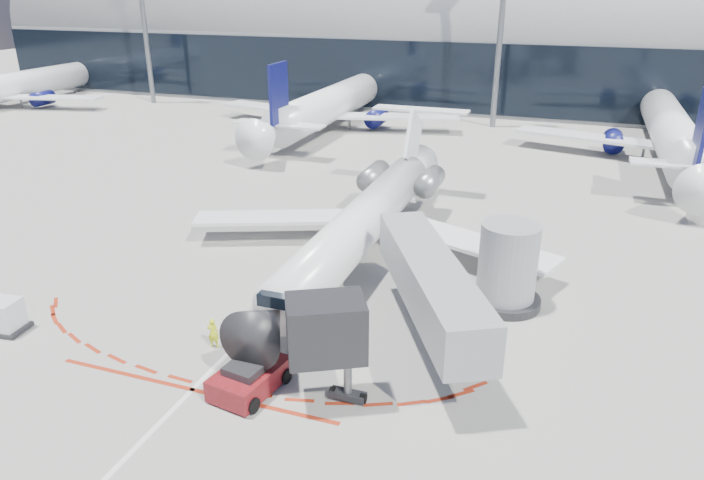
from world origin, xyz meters
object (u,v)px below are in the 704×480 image
(ramp_worker, at_px, (213,333))
(pushback_tug, at_px, (249,378))
(regional_jet, at_px, (368,217))
(uld_container, at_px, (5,316))

(ramp_worker, bearing_deg, pushback_tug, 130.23)
(regional_jet, xyz_separation_m, ramp_worker, (-3.54, -13.56, -1.79))
(pushback_tug, relative_size, ramp_worker, 3.62)
(regional_jet, xyz_separation_m, uld_container, (-14.40, -15.83, -1.70))
(pushback_tug, xyz_separation_m, uld_container, (-14.24, 0.32, 0.23))
(ramp_worker, bearing_deg, regional_jet, -116.91)
(regional_jet, bearing_deg, pushback_tug, -90.55)
(ramp_worker, relative_size, uld_container, 0.78)
(pushback_tug, bearing_deg, uld_container, -172.04)
(pushback_tug, distance_m, ramp_worker, 4.26)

